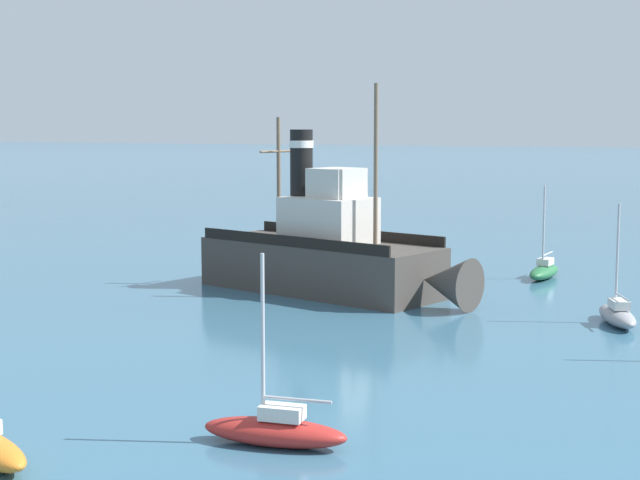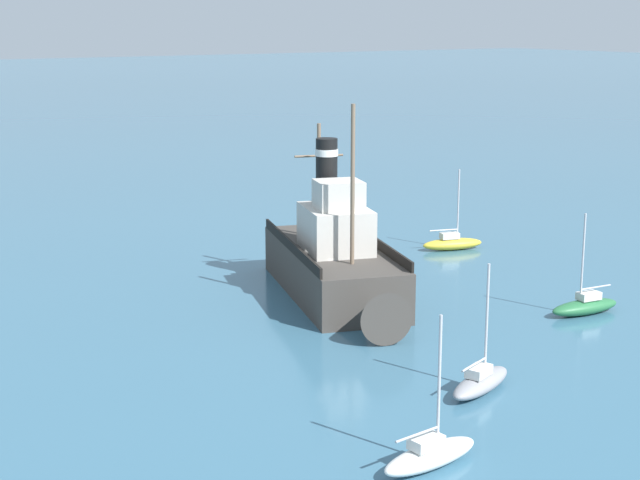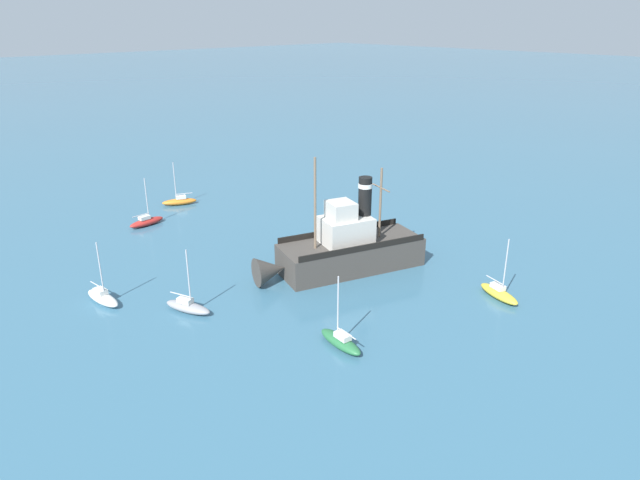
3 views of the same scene
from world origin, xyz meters
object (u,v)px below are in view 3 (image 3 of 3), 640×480
(sailboat_yellow, at_px, (499,293))
(sailboat_green, at_px, (341,341))
(sailboat_grey, at_px, (188,306))
(sailboat_orange, at_px, (180,201))
(sailboat_white, at_px, (103,297))
(old_tugboat, at_px, (344,249))
(sailboat_red, at_px, (146,221))

(sailboat_yellow, distance_m, sailboat_green, 13.98)
(sailboat_grey, height_order, sailboat_orange, same)
(sailboat_white, xyz_separation_m, sailboat_orange, (16.97, -16.34, 0.00))
(old_tugboat, distance_m, sailboat_white, 19.23)
(sailboat_white, relative_size, sailboat_orange, 1.00)
(old_tugboat, xyz_separation_m, sailboat_red, (21.35, 7.01, -1.40))
(sailboat_red, relative_size, sailboat_yellow, 1.00)
(sailboat_white, relative_size, sailboat_green, 1.00)
(sailboat_white, bearing_deg, old_tugboat, -115.03)
(sailboat_orange, relative_size, sailboat_green, 1.00)
(sailboat_orange, bearing_deg, sailboat_red, 122.04)
(sailboat_grey, height_order, sailboat_green, same)
(sailboat_red, xyz_separation_m, sailboat_grey, (-18.82, 6.49, 0.00))
(old_tugboat, height_order, sailboat_yellow, old_tugboat)
(sailboat_red, bearing_deg, sailboat_green, 176.62)
(sailboat_grey, distance_m, sailboat_orange, 25.77)
(sailboat_orange, bearing_deg, sailboat_grey, 151.08)
(sailboat_white, height_order, sailboat_grey, same)
(sailboat_orange, bearing_deg, old_tugboat, -177.62)
(old_tugboat, bearing_deg, sailboat_white, 64.97)
(sailboat_grey, relative_size, sailboat_green, 1.00)
(sailboat_white, distance_m, sailboat_orange, 23.56)
(old_tugboat, bearing_deg, sailboat_red, 18.18)
(sailboat_yellow, xyz_separation_m, sailboat_green, (3.37, 13.57, 0.00))
(old_tugboat, distance_m, sailboat_green, 12.16)
(sailboat_red, height_order, sailboat_green, same)
(sailboat_orange, xyz_separation_m, sailboat_green, (-33.40, 7.73, 0.00))
(old_tugboat, bearing_deg, sailboat_orange, 2.38)
(old_tugboat, distance_m, sailboat_red, 22.51)
(sailboat_red, distance_m, sailboat_yellow, 35.08)
(old_tugboat, height_order, sailboat_grey, old_tugboat)
(old_tugboat, distance_m, sailboat_grey, 13.81)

